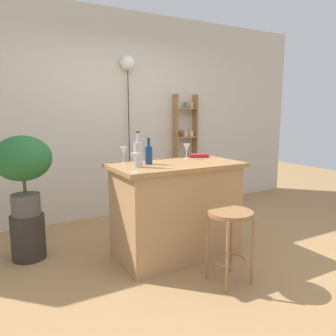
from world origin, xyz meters
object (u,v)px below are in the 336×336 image
Objects in this scene: bar_stool at (230,228)px; bottle_spirits_clear at (138,154)px; wine_glass_right at (187,148)px; pendant_globe_light at (128,66)px; wine_glass_center at (135,159)px; wine_glass_left at (124,151)px; bottle_vinegar at (149,154)px; plant_stool at (28,237)px; potted_plant at (23,164)px; cookbook at (198,155)px; spice_shelf at (185,153)px.

bottle_spirits_clear is at bearing 129.02° from bar_stool.
pendant_globe_light is at bearing 93.82° from wine_glass_right.
bottle_spirits_clear reaches higher than wine_glass_center.
wine_glass_center is (-0.11, -0.51, 0.00)m from wine_glass_left.
bottle_vinegar is 0.52m from wine_glass_right.
bottle_spirits_clear is (0.90, -0.69, 0.85)m from plant_stool.
potted_plant is 1.81m from cookbook.
bottle_vinegar reaches higher than bar_stool.
cookbook is (0.90, 0.03, -0.10)m from wine_glass_left.
cookbook is (0.71, 0.19, -0.08)m from bottle_vinegar.
bar_stool is at bearing -63.89° from bottle_vinegar.
wine_glass_left reaches higher than plant_stool.
wine_glass_right is at bearing 12.94° from bottle_vinegar.
bottle_spirits_clear is 1.55× the size of cookbook.
plant_stool is (-1.44, 1.35, -0.26)m from bar_stool.
bottle_vinegar is at bearing -41.57° from wine_glass_left.
plant_stool is at bearing -160.23° from spice_shelf.
cookbook is (-0.62, -1.25, 0.14)m from spice_shelf.
cookbook is at bearing 20.57° from wine_glass_right.
wine_glass_left is (-1.52, -1.27, 0.24)m from spice_shelf.
plant_stool is 2.52m from pendant_globe_light.
plant_stool is at bearing 136.77° from bar_stool.
potted_plant is 4.78× the size of wine_glass_left.
wine_glass_center is (-0.14, -0.24, -0.01)m from bottle_spirits_clear.
potted_plant reaches higher than wine_glass_left.
bar_stool is 1.41× the size of plant_stool.
spice_shelf reaches higher than plant_stool.
pendant_globe_light is at bearing 31.05° from plant_stool.
potted_plant is at bearing 153.43° from plant_stool.
potted_plant is 4.78× the size of wine_glass_right.
spice_shelf is 2.42m from wine_glass_center.
bottle_spirits_clear reaches higher than wine_glass_right.
wine_glass_right reaches higher than cookbook.
bottle_spirits_clear reaches higher than bar_stool.
potted_plant is at bearing 136.77° from bar_stool.
bar_stool is 0.99m from wine_glass_center.
bar_stool is 3.86× the size of wine_glass_center.
bar_stool is 1.04m from bottle_spirits_clear.
spice_shelf is 1.40m from cookbook.
bar_stool is at bearing -43.23° from plant_stool.
potted_plant is 3.10× the size of bottle_vinegar.
wine_glass_left is at bearing -25.34° from plant_stool.
cookbook is at bearing 19.05° from bottle_spirits_clear.
plant_stool is at bearing -148.95° from pendant_globe_light.
pendant_globe_light reaches higher than plant_stool.
wine_glass_right is (1.57, -0.46, 0.85)m from plant_stool.
wine_glass_center is at bearing -111.49° from pendant_globe_light.
bottle_spirits_clear is at bearing -37.38° from potted_plant.
wine_glass_left is 1.00× the size of wine_glass_right.
potted_plant is at bearing -169.05° from cookbook.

